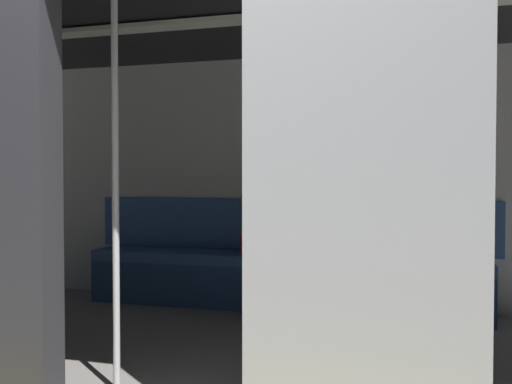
{
  "coord_description": "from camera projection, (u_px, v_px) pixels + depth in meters",
  "views": [
    {
      "loc": [
        -1.09,
        2.14,
        1.11
      ],
      "look_at": [
        -0.1,
        -1.34,
        1.01
      ],
      "focal_mm": 39.65,
      "sensor_mm": 36.0,
      "label": 1
    }
  ],
  "objects": [
    {
      "name": "bench_seat",
      "position": [
        279.0,
        268.0,
        4.66
      ],
      "size": [
        3.31,
        0.44,
        0.46
      ],
      "color": "#38609E",
      "rests_on": "ground_plane"
    },
    {
      "name": "train_car",
      "position": [
        230.0,
        113.0,
        3.57
      ],
      "size": [
        6.4,
        2.89,
        2.27
      ],
      "color": "#ADAFB5",
      "rests_on": "ground_plane"
    },
    {
      "name": "person_seated",
      "position": [
        309.0,
        230.0,
        4.53
      ],
      "size": [
        0.55,
        0.71,
        1.19
      ],
      "color": "pink",
      "rests_on": "ground_plane"
    },
    {
      "name": "grab_pole_door",
      "position": [
        115.0,
        185.0,
        2.88
      ],
      "size": [
        0.04,
        0.04,
        2.13
      ],
      "primitive_type": "cylinder",
      "color": "silver",
      "rests_on": "ground_plane"
    },
    {
      "name": "grab_pole_far",
      "position": [
        267.0,
        186.0,
        2.74
      ],
      "size": [
        0.04,
        0.04,
        2.13
      ],
      "primitive_type": "cylinder",
      "color": "silver",
      "rests_on": "ground_plane"
    },
    {
      "name": "book",
      "position": [
        355.0,
        255.0,
        4.55
      ],
      "size": [
        0.19,
        0.25,
        0.03
      ],
      "primitive_type": "cube",
      "rotation": [
        0.0,
        0.0,
        0.22
      ],
      "color": "gold",
      "rests_on": "bench_seat"
    },
    {
      "name": "handbag",
      "position": [
        257.0,
        244.0,
        4.73
      ],
      "size": [
        0.26,
        0.15,
        0.17
      ],
      "color": "maroon",
      "rests_on": "bench_seat"
    }
  ]
}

